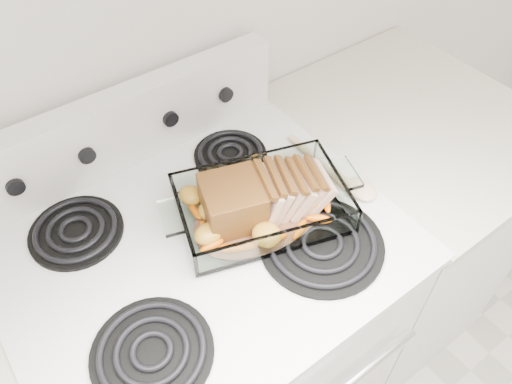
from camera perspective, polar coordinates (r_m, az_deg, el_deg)
electric_range at (r=1.41m, az=-5.03°, el=-16.48°), size 0.78×0.70×1.12m
counter_right at (r=1.68m, az=14.45°, el=-3.98°), size 0.58×0.68×0.93m
baking_dish at (r=1.03m, az=0.66°, el=-1.78°), size 0.34×0.22×0.07m
pork_roast at (r=0.99m, az=-0.05°, el=-0.91°), size 0.26×0.12×0.09m
roast_vegetables at (r=1.04m, az=-0.58°, el=-0.48°), size 0.32×0.18×0.04m
wooden_spoon at (r=1.13m, az=9.92°, el=1.72°), size 0.06×0.26×0.02m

